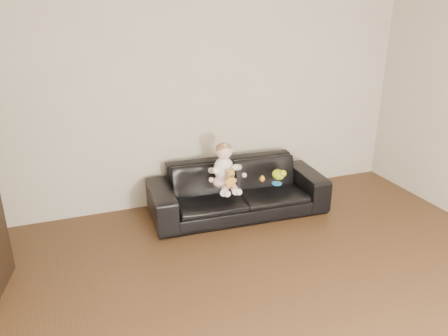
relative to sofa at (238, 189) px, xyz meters
name	(u,v)px	position (x,y,z in m)	size (l,w,h in m)	color
wall_back	(199,91)	(-0.27, 0.50, 1.02)	(5.00, 5.00, 0.00)	#BEB49F
sofa	(238,189)	(0.00, 0.00, 0.00)	(1.93, 0.76, 0.56)	black
baby	(224,169)	(-0.20, -0.11, 0.31)	(0.38, 0.45, 0.49)	white
teddy_bear	(230,179)	(-0.19, -0.26, 0.25)	(0.12, 0.12, 0.20)	#BF8036
toy_green	(278,175)	(0.44, -0.10, 0.15)	(0.14, 0.16, 0.11)	#B7D419
toy_rattle	(262,179)	(0.25, -0.10, 0.12)	(0.06, 0.06, 0.06)	orange
toy_blue_disc	(277,184)	(0.37, -0.22, 0.10)	(0.11, 0.11, 0.01)	blue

